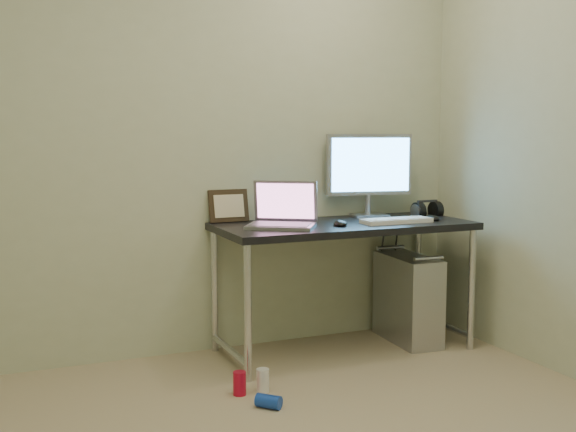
{
  "coord_description": "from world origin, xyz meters",
  "views": [
    {
      "loc": [
        -1.02,
        -2.21,
        1.27
      ],
      "look_at": [
        0.39,
        1.08,
        0.85
      ],
      "focal_mm": 45.0,
      "sensor_mm": 36.0,
      "label": 1
    }
  ],
  "objects": [
    {
      "name": "wall_back",
      "position": [
        0.0,
        1.75,
        1.25
      ],
      "size": [
        3.5,
        0.02,
        2.5
      ],
      "primitive_type": "cube",
      "color": "beige",
      "rests_on": "ground"
    },
    {
      "name": "desk",
      "position": [
        0.89,
        1.43,
        0.66
      ],
      "size": [
        1.46,
        0.64,
        0.75
      ],
      "color": "black",
      "rests_on": "ground"
    },
    {
      "name": "tower_computer",
      "position": [
        1.33,
        1.44,
        0.26
      ],
      "size": [
        0.25,
        0.51,
        0.56
      ],
      "rotation": [
        0.0,
        0.0,
        -0.05
      ],
      "color": "#B7B8BC",
      "rests_on": "ground"
    },
    {
      "name": "cable_a",
      "position": [
        1.28,
        1.7,
        0.4
      ],
      "size": [
        0.01,
        0.16,
        0.69
      ],
      "primitive_type": "cylinder",
      "rotation": [
        0.21,
        0.0,
        0.0
      ],
      "color": "black",
      "rests_on": "ground"
    },
    {
      "name": "cable_b",
      "position": [
        1.37,
        1.68,
        0.38
      ],
      "size": [
        0.02,
        0.11,
        0.71
      ],
      "primitive_type": "cylinder",
      "rotation": [
        0.14,
        0.0,
        0.09
      ],
      "color": "black",
      "rests_on": "ground"
    },
    {
      "name": "can_red",
      "position": [
        0.09,
        0.98,
        0.06
      ],
      "size": [
        0.08,
        0.08,
        0.12
      ],
      "primitive_type": "cylinder",
      "rotation": [
        0.0,
        0.0,
        0.37
      ],
      "color": "red",
      "rests_on": "ground"
    },
    {
      "name": "can_white",
      "position": [
        0.21,
        0.98,
        0.06
      ],
      "size": [
        0.07,
        0.07,
        0.12
      ],
      "primitive_type": "cylinder",
      "rotation": [
        0.0,
        0.0,
        0.1
      ],
      "color": "white",
      "rests_on": "ground"
    },
    {
      "name": "can_blue",
      "position": [
        0.16,
        0.77,
        0.03
      ],
      "size": [
        0.13,
        0.13,
        0.06
      ],
      "primitive_type": "cylinder",
      "rotation": [
        1.57,
        0.0,
        0.75
      ],
      "color": "#1741BA",
      "rests_on": "ground"
    },
    {
      "name": "laptop",
      "position": [
        0.5,
        1.42,
        0.81
      ],
      "size": [
        0.46,
        0.44,
        0.25
      ],
      "rotation": [
        0.0,
        0.0,
        -0.58
      ],
      "color": "#A7A6AD",
      "rests_on": "desk"
    },
    {
      "name": "monitor",
      "position": [
        1.16,
        1.64,
        1.05
      ],
      "size": [
        0.54,
        0.19,
        0.5
      ],
      "rotation": [
        0.0,
        0.0,
        -0.18
      ],
      "color": "#A7A6AD",
      "rests_on": "desk"
    },
    {
      "name": "keyboard",
      "position": [
        1.16,
        1.31,
        0.76
      ],
      "size": [
        0.41,
        0.14,
        0.02
      ],
      "primitive_type": "cube",
      "rotation": [
        0.0,
        0.0,
        -0.01
      ],
      "color": "white",
      "rests_on": "desk"
    },
    {
      "name": "mouse_right",
      "position": [
        1.41,
        1.32,
        0.77
      ],
      "size": [
        0.08,
        0.12,
        0.04
      ],
      "primitive_type": "ellipsoid",
      "rotation": [
        0.0,
        0.0,
        -0.05
      ],
      "color": "black",
      "rests_on": "desk"
    },
    {
      "name": "mouse_left",
      "position": [
        0.8,
        1.32,
        0.77
      ],
      "size": [
        0.11,
        0.13,
        0.04
      ],
      "primitive_type": "ellipsoid",
      "rotation": [
        0.0,
        0.0,
        -0.3
      ],
      "color": "black",
      "rests_on": "desk"
    },
    {
      "name": "headphones",
      "position": [
        1.52,
        1.54,
        0.78
      ],
      "size": [
        0.18,
        0.11,
        0.12
      ],
      "rotation": [
        0.0,
        0.0,
        0.06
      ],
      "color": "black",
      "rests_on": "desk"
    },
    {
      "name": "picture_frame",
      "position": [
        0.29,
        1.73,
        0.84
      ],
      "size": [
        0.24,
        0.07,
        0.19
      ],
      "primitive_type": "cube",
      "rotation": [
        -0.21,
        0.0,
        0.01
      ],
      "color": "black",
      "rests_on": "desk"
    },
    {
      "name": "webcam",
      "position": [
        0.52,
        1.67,
        0.83
      ],
      "size": [
        0.04,
        0.03,
        0.11
      ],
      "rotation": [
        0.0,
        0.0,
        -0.17
      ],
      "color": "silver",
      "rests_on": "desk"
    }
  ]
}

